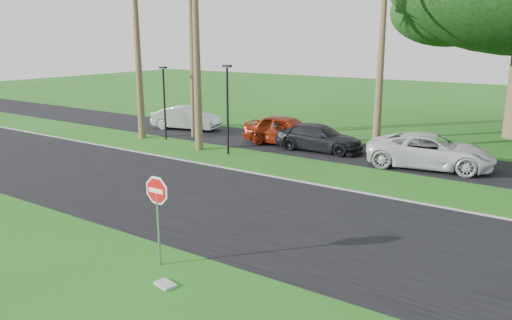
{
  "coord_description": "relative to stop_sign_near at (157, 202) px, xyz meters",
  "views": [
    {
      "loc": [
        9.69,
        -11.82,
        6.0
      ],
      "look_at": [
        0.07,
        2.23,
        1.8
      ],
      "focal_mm": 35.0,
      "sensor_mm": 36.0,
      "label": 1
    }
  ],
  "objects": [
    {
      "name": "parking_strip",
      "position": [
        -0.5,
        15.5,
        -1.76
      ],
      "size": [
        120.0,
        5.0,
        0.02
      ],
      "primitive_type": "cube",
      "color": "black",
      "rests_on": "ground"
    },
    {
      "name": "car_dark",
      "position": [
        -2.92,
        14.93,
        -1.07
      ],
      "size": [
        4.94,
        2.25,
        1.4
      ],
      "primitive_type": "imported",
      "rotation": [
        0.0,
        0.0,
        1.63
      ],
      "color": "black",
      "rests_on": "ground"
    },
    {
      "name": "stop_sign_near",
      "position": [
        0.0,
        0.0,
        0.0
      ],
      "size": [
        1.05,
        0.07,
        2.62
      ],
      "color": "gray",
      "rests_on": "ground"
    },
    {
      "name": "streetlight_right",
      "position": [
        -6.5,
        11.5,
        0.88
      ],
      "size": [
        0.45,
        0.25,
        4.64
      ],
      "color": "black",
      "rests_on": "ground"
    },
    {
      "name": "curb",
      "position": [
        -0.5,
        9.05,
        -1.74
      ],
      "size": [
        120.0,
        0.12,
        0.06
      ],
      "primitive_type": "cube",
      "color": "gray",
      "rests_on": "ground"
    },
    {
      "name": "road",
      "position": [
        -0.5,
        5.0,
        -1.76
      ],
      "size": [
        120.0,
        8.0,
        0.02
      ],
      "primitive_type": "cube",
      "color": "black",
      "rests_on": "ground"
    },
    {
      "name": "ground",
      "position": [
        -0.5,
        3.0,
        -1.77
      ],
      "size": [
        120.0,
        120.0,
        0.0
      ],
      "primitive_type": "plane",
      "color": "#225916",
      "rests_on": "ground"
    },
    {
      "name": "car_red",
      "position": [
        -5.15,
        15.18,
        -0.93
      ],
      "size": [
        5.09,
        2.37,
        1.69
      ],
      "primitive_type": "imported",
      "rotation": [
        0.0,
        0.0,
        1.65
      ],
      "color": "maroon",
      "rests_on": "ground"
    },
    {
      "name": "streetlight_left",
      "position": [
        -12.0,
        12.5,
        0.72
      ],
      "size": [
        0.45,
        0.25,
        4.34
      ],
      "color": "black",
      "rests_on": "ground"
    },
    {
      "name": "car_silver",
      "position": [
        -13.18,
        15.63,
        -1.02
      ],
      "size": [
        4.84,
        2.63,
        1.51
      ],
      "primitive_type": "imported",
      "rotation": [
        0.0,
        0.0,
        1.81
      ],
      "color": "#B1B4B9",
      "rests_on": "ground"
    },
    {
      "name": "utility_slab",
      "position": [
        0.95,
        -0.78,
        -1.74
      ],
      "size": [
        0.61,
        0.46,
        0.06
      ],
      "primitive_type": "cube",
      "rotation": [
        0.0,
        0.0,
        -0.21
      ],
      "color": "#9B9A93",
      "rests_on": "ground"
    },
    {
      "name": "car_minivan",
      "position": [
        3.07,
        14.58,
        -0.98
      ],
      "size": [
        6.12,
        3.63,
        1.59
      ],
      "primitive_type": "imported",
      "rotation": [
        0.0,
        0.0,
        1.75
      ],
      "color": "silver",
      "rests_on": "ground"
    }
  ]
}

